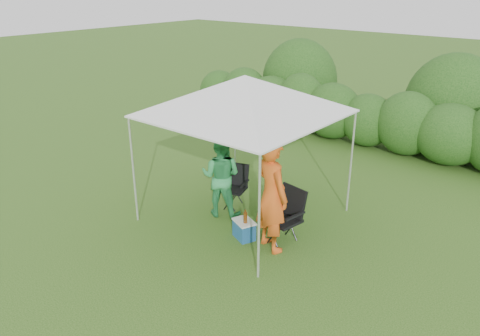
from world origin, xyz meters
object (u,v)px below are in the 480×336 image
Objects in this scene: chair_left at (235,183)px; cooler at (244,229)px; chair_right at (287,212)px; canopy at (245,95)px; man at (272,195)px; woman at (221,176)px.

chair_left is 1.42m from cooler.
chair_right reaches higher than chair_left.
chair_left is (-0.45, 0.24, -1.96)m from canopy.
canopy reaches higher than man.
chair_left is 1.88m from man.
man reaches higher than woman.
chair_left is 0.44× the size of man.
chair_right is 1.61m from woman.
chair_right is 1.99× the size of cooler.
man is at bearing -46.92° from chair_left.
chair_right is 1.72m from chair_left.
woman is 3.28× the size of cooler.
man is at bearing -30.05° from canopy.
man is 1.22× the size of woman.
canopy reaches higher than chair_right.
chair_right is 1.14× the size of chair_left.
cooler is at bearing 131.29° from woman.
canopy is 3.06× the size of chair_right.
canopy reaches higher than woman.
woman is at bearing -170.97° from chair_right.
canopy is 2.25m from chair_right.
chair_left is at bearing -10.13° from man.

